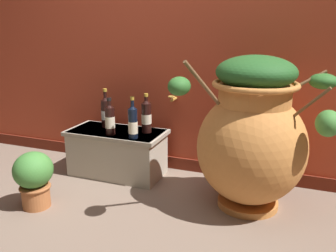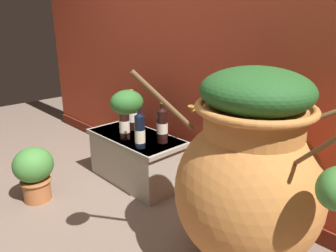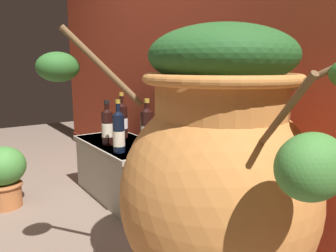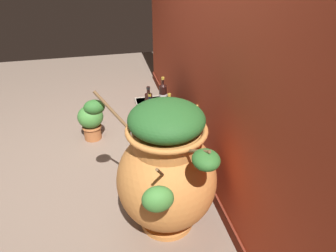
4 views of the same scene
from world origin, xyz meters
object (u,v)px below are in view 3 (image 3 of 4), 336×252
Objects in this scene: wine_bottle_middle at (107,126)px; wine_bottle_left at (122,119)px; wine_bottle_back at (119,132)px; potted_shrub at (4,174)px; terracotta_urn at (219,172)px; wine_bottle_right at (147,127)px.

wine_bottle_left is at bearing 128.12° from wine_bottle_middle.
wine_bottle_back is (0.20, -0.02, -0.00)m from wine_bottle_middle.
wine_bottle_middle reaches higher than potted_shrub.
wine_bottle_left reaches higher than wine_bottle_middle.
terracotta_urn is 2.61× the size of potted_shrub.
wine_bottle_back is (-0.03, -0.17, -0.01)m from wine_bottle_right.
terracotta_urn is at bearing -3.33° from wine_bottle_middle.
wine_bottle_middle is at bearing 176.67° from terracotta_urn.
wine_bottle_left is 0.37m from wine_bottle_right.
wine_bottle_right is (0.24, 0.15, 0.01)m from wine_bottle_middle.
wine_bottle_left reaches higher than wine_bottle_right.
wine_bottle_right is 0.80× the size of potted_shrub.
terracotta_urn is 3.28× the size of wine_bottle_right.
wine_bottle_left is 1.03× the size of wine_bottle_right.
wine_bottle_right is at bearing -3.05° from wine_bottle_left.
terracotta_urn is 0.87m from wine_bottle_right.
terracotta_urn is 0.87m from wine_bottle_back.
wine_bottle_middle is at bearing 66.88° from potted_shrub.
terracotta_urn reaches higher than wine_bottle_right.
terracotta_urn reaches higher than wine_bottle_left.
terracotta_urn is 1.45m from potted_shrub.
potted_shrub is (-0.25, -0.58, -0.27)m from wine_bottle_middle.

